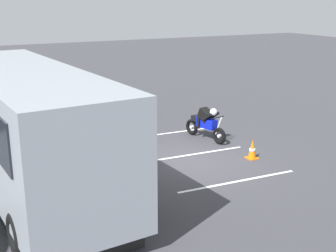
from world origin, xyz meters
name	(u,v)px	position (x,y,z in m)	size (l,w,h in m)	color
ground_plane	(186,161)	(0.00, 0.00, 0.00)	(80.00, 80.00, 0.00)	#38383D
tour_bus	(27,131)	(0.04, 4.74, 1.64)	(9.23, 3.21, 3.25)	#8C939E
spectator_far_left	(128,145)	(-0.70, 2.25, 1.09)	(0.58, 0.35, 1.81)	black
spectator_left	(121,138)	(0.31, 2.05, 0.99)	(0.58, 0.35, 1.67)	#473823
spectator_centre	(103,125)	(1.57, 2.17, 1.08)	(0.58, 0.36, 1.81)	black
parked_motorcycle_silver	(136,186)	(-2.11, 2.63, 0.48)	(2.05, 0.60, 0.99)	black
stunt_motorcycle	(206,123)	(1.69, -1.75, 0.61)	(2.04, 0.68, 1.23)	black
traffic_cone	(252,149)	(-0.73, -2.00, 0.30)	(0.34, 0.34, 0.63)	orange
bay_line_a	(238,181)	(-2.07, -0.51, 0.00)	(0.28, 3.78, 0.01)	white
bay_line_b	(193,154)	(0.47, -0.51, 0.00)	(0.27, 3.68, 0.01)	white
bay_line_c	(159,134)	(3.01, -0.51, 0.00)	(0.32, 4.77, 0.01)	white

